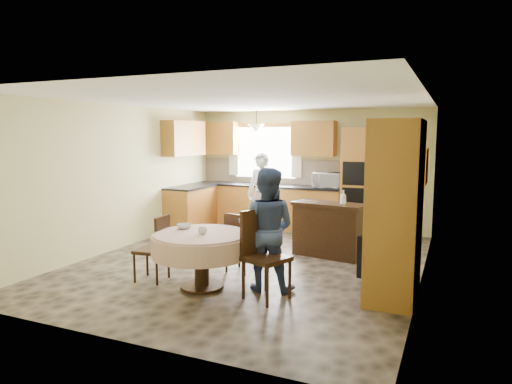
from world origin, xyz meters
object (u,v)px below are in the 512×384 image
(person_dining, at_px, (266,229))
(person_sink, at_px, (262,194))
(chair_back, at_px, (239,240))
(sideboard, at_px, (328,231))
(dining_table, at_px, (201,245))
(chair_left, at_px, (156,245))
(chair_right, at_px, (261,250))
(oven_tower, at_px, (360,182))
(cupboard, at_px, (395,210))

(person_dining, bearing_deg, person_sink, -74.43)
(chair_back, bearing_deg, sideboard, -114.17)
(person_dining, bearing_deg, dining_table, 11.67)
(chair_back, bearing_deg, person_sink, -64.50)
(chair_left, xyz_separation_m, chair_right, (1.55, -0.01, 0.10))
(chair_back, xyz_separation_m, person_dining, (0.64, -0.51, 0.31))
(oven_tower, xyz_separation_m, chair_right, (-0.41, -4.02, -0.46))
(cupboard, relative_size, person_sink, 1.32)
(oven_tower, relative_size, cupboard, 0.98)
(cupboard, xyz_separation_m, chair_back, (-2.17, 0.13, -0.60))
(dining_table, bearing_deg, person_sink, 99.16)
(oven_tower, xyz_separation_m, dining_table, (-1.25, -4.03, -0.49))
(sideboard, bearing_deg, dining_table, -107.07)
(oven_tower, xyz_separation_m, chair_back, (-1.10, -3.23, -0.58))
(sideboard, height_order, person_sink, person_sink)
(oven_tower, bearing_deg, dining_table, -107.20)
(sideboard, bearing_deg, chair_right, -87.35)
(chair_right, bearing_deg, person_sink, 43.80)
(sideboard, bearing_deg, cupboard, -42.03)
(oven_tower, relative_size, chair_left, 2.35)
(chair_left, bearing_deg, person_dining, 93.75)
(chair_back, xyz_separation_m, chair_right, (0.69, -0.79, 0.11))
(oven_tower, relative_size, dining_table, 1.65)
(dining_table, bearing_deg, sideboard, 63.37)
(chair_right, height_order, person_sink, person_sink)
(chair_back, relative_size, person_dining, 0.55)
(sideboard, bearing_deg, chair_back, -114.63)
(chair_left, distance_m, person_sink, 3.23)
(cupboard, distance_m, chair_right, 1.69)
(person_dining, bearing_deg, chair_left, 2.05)
(oven_tower, distance_m, person_sink, 1.96)
(cupboard, height_order, dining_table, cupboard)
(person_sink, bearing_deg, chair_back, -72.61)
(oven_tower, relative_size, person_dining, 1.34)
(cupboard, xyz_separation_m, chair_left, (-3.03, -0.66, -0.58))
(sideboard, relative_size, chair_left, 1.29)
(dining_table, height_order, chair_left, chair_left)
(oven_tower, bearing_deg, person_sink, -155.26)
(chair_left, bearing_deg, sideboard, 133.51)
(chair_left, bearing_deg, chair_back, 125.50)
(dining_table, relative_size, chair_left, 1.42)
(person_dining, bearing_deg, oven_tower, -105.49)
(oven_tower, height_order, sideboard, oven_tower)
(chair_left, bearing_deg, chair_right, 83.04)
(sideboard, xyz_separation_m, chair_left, (-1.82, -2.19, 0.08))
(chair_right, height_order, person_dining, person_dining)
(sideboard, distance_m, chair_back, 1.70)
(oven_tower, relative_size, person_sink, 1.30)
(dining_table, bearing_deg, chair_left, 179.25)
(oven_tower, height_order, chair_left, oven_tower)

